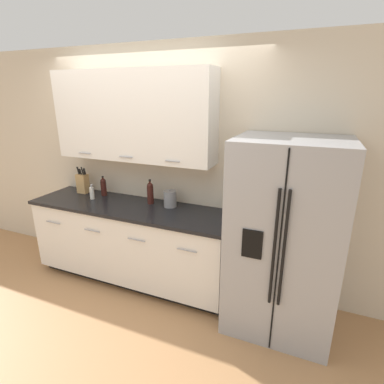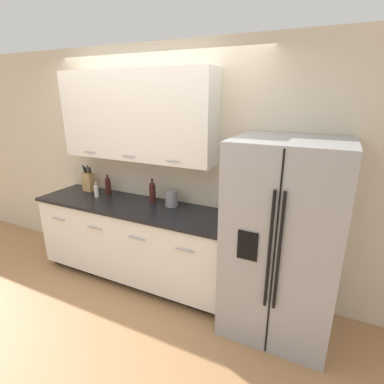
{
  "view_description": "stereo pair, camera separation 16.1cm",
  "coord_description": "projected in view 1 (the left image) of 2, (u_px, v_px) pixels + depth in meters",
  "views": [
    {
      "loc": [
        1.68,
        -1.8,
        2.09
      ],
      "look_at": [
        0.6,
        0.78,
        1.17
      ],
      "focal_mm": 28.0,
      "sensor_mm": 36.0,
      "label": 1
    },
    {
      "loc": [
        1.83,
        -1.74,
        2.09
      ],
      "look_at": [
        0.6,
        0.78,
        1.17
      ],
      "focal_mm": 28.0,
      "sensor_mm": 36.0,
      "label": 2
    }
  ],
  "objects": [
    {
      "name": "ground_plane",
      "position": [
        102.0,
        325.0,
        2.85
      ],
      "size": [
        14.0,
        14.0,
        0.0
      ],
      "primitive_type": "plane",
      "color": "#B27F51"
    },
    {
      "name": "wall_back",
      "position": [
        149.0,
        153.0,
        3.34
      ],
      "size": [
        10.0,
        0.39,
        2.6
      ],
      "color": "beige",
      "rests_on": "ground_plane"
    },
    {
      "name": "counter_unit",
      "position": [
        132.0,
        242.0,
        3.44
      ],
      "size": [
        2.32,
        0.64,
        0.92
      ],
      "color": "black",
      "rests_on": "ground_plane"
    },
    {
      "name": "refrigerator",
      "position": [
        284.0,
        238.0,
        2.64
      ],
      "size": [
        0.92,
        0.79,
        1.76
      ],
      "color": "#9E9EA0",
      "rests_on": "ground_plane"
    },
    {
      "name": "knife_block",
      "position": [
        83.0,
        183.0,
        3.68
      ],
      "size": [
        0.13,
        0.09,
        0.33
      ],
      "color": "tan",
      "rests_on": "counter_unit"
    },
    {
      "name": "wine_bottle",
      "position": [
        150.0,
        193.0,
        3.31
      ],
      "size": [
        0.07,
        0.07,
        0.28
      ],
      "color": "#3D1914",
      "rests_on": "counter_unit"
    },
    {
      "name": "soap_dispenser",
      "position": [
        92.0,
        193.0,
        3.48
      ],
      "size": [
        0.06,
        0.05,
        0.18
      ],
      "color": "silver",
      "rests_on": "counter_unit"
    },
    {
      "name": "oil_bottle",
      "position": [
        104.0,
        186.0,
        3.59
      ],
      "size": [
        0.07,
        0.07,
        0.24
      ],
      "color": "#3D1914",
      "rests_on": "counter_unit"
    },
    {
      "name": "steel_canister",
      "position": [
        170.0,
        199.0,
        3.24
      ],
      "size": [
        0.14,
        0.14,
        0.19
      ],
      "color": "gray",
      "rests_on": "counter_unit"
    }
  ]
}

